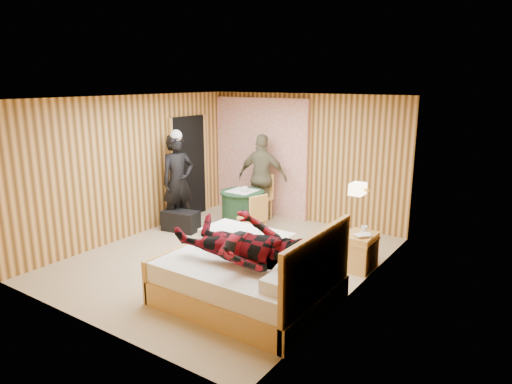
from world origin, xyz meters
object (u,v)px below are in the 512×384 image
Objects in this scene: chair_near at (255,215)px; wall_lamp at (358,189)px; bed at (251,277)px; man_on_bed at (242,233)px; round_table at (242,209)px; man_at_table at (263,177)px; woman_standing at (178,182)px; nightstand at (360,251)px; duffel_bag at (181,221)px; chair_far at (261,194)px.

wall_lamp is at bearing 95.25° from chair_near.
bed is (-0.80, -1.42, -0.98)m from wall_lamp.
man_on_bed reaches higher than chair_near.
chair_near is (0.65, -0.53, 0.13)m from round_table.
man_at_table is at bearing 119.61° from man_on_bed.
woman_standing is at bearing 149.31° from bed.
nightstand is 0.65× the size of chair_near.
round_table is at bearing 32.70° from duffel_bag.
man_on_bed reaches higher than nightstand.
chair_far reaches higher than chair_near.
duffel_bag is at bearing -176.62° from nightstand.
man_on_bed is at bearing -61.51° from chair_far.
wall_lamp is 0.46× the size of nightstand.
wall_lamp is 0.15× the size of man_at_table.
chair_near is 1.73m from woman_standing.
chair_near is (-1.16, 1.79, 0.18)m from bed.
nightstand is at bearing -27.01° from chair_far.
bed is 1.20× the size of man_at_table.
chair_near is 2.40m from man_on_bed.
chair_far is (-0.00, 0.66, 0.17)m from round_table.
bed is 2.14m from chair_near.
duffel_bag is at bearing -122.23° from chair_far.
man_on_bed is (2.70, -1.77, 0.80)m from duffel_bag.
chair_far is 0.32m from man_at_table.
woman_standing reaches higher than duffel_bag.
duffel_bag is at bearing 146.73° from man_on_bed.
round_table is (-1.81, 2.32, 0.05)m from bed.
woman_standing is (-1.68, -0.11, 0.39)m from chair_near.
nightstand is at bearing -70.44° from woman_standing.
wall_lamp is at bearing 64.88° from man_on_bed.
chair_far is 1.69m from woman_standing.
chair_far reaches higher than duffel_bag.
woman_standing is 1.04× the size of man_at_table.
nightstand reaches higher than duffel_bag.
bed reaches higher than chair_far.
chair_near is 0.50× the size of man_at_table.
man_on_bed is at bearing -83.03° from bed.
nightstand is (-0.04, 0.33, -1.02)m from wall_lamp.
woman_standing is (-1.03, -0.63, 0.52)m from round_table.
wall_lamp is 0.30× the size of chair_near.
bed reaches higher than round_table.
man_on_bed is (1.19, -2.02, 0.49)m from chair_near.
woman_standing reaches higher than round_table.
woman_standing is at bearing 175.81° from wall_lamp.
nightstand is 2.22m from man_on_bed.
wall_lamp reaches higher than duffel_bag.
duffel_bag is (-3.47, 0.12, -1.11)m from wall_lamp.
man_on_bed reaches higher than round_table.
chair_near is at bearing -39.06° from round_table.
bed is 3.67× the size of nightstand.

